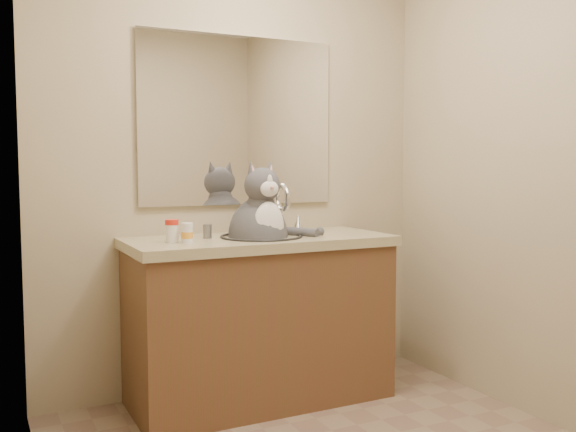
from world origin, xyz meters
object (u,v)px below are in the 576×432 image
Objects in this scene: cat at (260,231)px; pill_bottle_redcap at (172,231)px; grey_canister at (207,231)px; pill_bottle_orange at (187,233)px.

cat is 5.49× the size of pill_bottle_redcap.
pill_bottle_redcap is (-0.46, -0.03, 0.02)m from cat.
cat is 8.60× the size of grey_canister.
grey_canister is (0.15, 0.14, -0.01)m from pill_bottle_orange.
grey_canister is (-0.26, 0.06, 0.00)m from cat.
pill_bottle_redcap is 0.23m from grey_canister.
pill_bottle_redcap is 0.08m from pill_bottle_orange.
pill_bottle_redcap reaches higher than grey_canister.
pill_bottle_orange is 0.20m from grey_canister.
pill_bottle_redcap is 1.57× the size of grey_canister.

